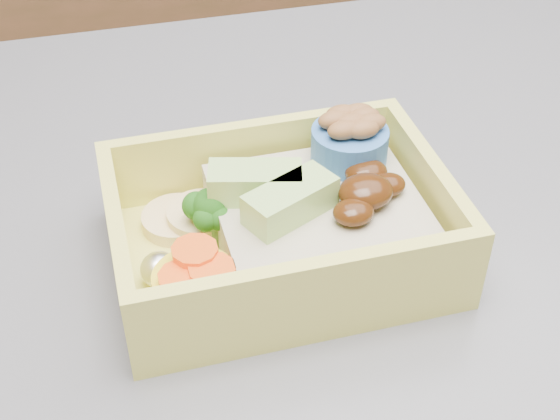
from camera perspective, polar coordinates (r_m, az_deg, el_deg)
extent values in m
cube|color=brown|center=(1.75, -5.03, 12.50)|extent=(3.20, 0.60, 0.90)
cube|color=#E0DA5C|center=(0.46, 0.00, -3.15)|extent=(0.19, 0.14, 0.01)
cube|color=#E0DA5C|center=(0.50, -1.98, 4.13)|extent=(0.19, 0.01, 0.05)
cube|color=#E0DA5C|center=(0.40, 2.46, -6.30)|extent=(0.19, 0.01, 0.05)
cube|color=#E0DA5C|center=(0.47, 10.76, 1.35)|extent=(0.01, 0.12, 0.05)
cube|color=#E0DA5C|center=(0.44, -11.67, -2.54)|extent=(0.01, 0.12, 0.05)
cube|color=gray|center=(0.46, 2.84, -0.85)|extent=(0.12, 0.11, 0.03)
ellipsoid|color=#371A08|center=(0.44, 6.29, 1.34)|extent=(0.03, 0.03, 0.02)
ellipsoid|color=#371A08|center=(0.46, 6.32, 2.74)|extent=(0.03, 0.02, 0.01)
ellipsoid|color=#371A08|center=(0.43, 5.39, -0.16)|extent=(0.02, 0.02, 0.01)
ellipsoid|color=#371A08|center=(0.45, 7.87, 1.86)|extent=(0.02, 0.02, 0.01)
cube|color=#A9D771|center=(0.43, 0.77, 0.66)|extent=(0.06, 0.04, 0.02)
cube|color=#A9D771|center=(0.44, -1.83, 2.00)|extent=(0.06, 0.04, 0.02)
cylinder|color=#689A53|center=(0.46, -4.96, -1.58)|extent=(0.01, 0.01, 0.02)
sphere|color=#1F5C15|center=(0.45, -5.10, 0.27)|extent=(0.02, 0.02, 0.02)
sphere|color=#1F5C15|center=(0.45, -4.14, 0.57)|extent=(0.02, 0.02, 0.02)
sphere|color=#1F5C15|center=(0.45, -6.14, 0.31)|extent=(0.02, 0.02, 0.02)
sphere|color=#1F5C15|center=(0.44, -4.48, -0.57)|extent=(0.01, 0.01, 0.01)
sphere|color=#1F5C15|center=(0.44, -5.45, -0.64)|extent=(0.01, 0.01, 0.01)
sphere|color=#1F5C15|center=(0.46, -5.31, 0.69)|extent=(0.01, 0.01, 0.01)
cylinder|color=yellow|center=(0.42, -6.13, -5.80)|extent=(0.05, 0.05, 0.02)
cylinder|color=#FF5815|center=(0.42, -6.33, -4.26)|extent=(0.03, 0.03, 0.00)
cylinder|color=#FF5815|center=(0.41, -7.19, -4.92)|extent=(0.03, 0.03, 0.00)
cylinder|color=#FF5815|center=(0.41, -4.98, -4.42)|extent=(0.03, 0.03, 0.00)
cylinder|color=#FF5815|center=(0.42, -6.26, -2.99)|extent=(0.03, 0.03, 0.00)
cylinder|color=tan|center=(0.48, -7.56, -0.71)|extent=(0.04, 0.04, 0.01)
cylinder|color=tan|center=(0.47, -5.71, -0.40)|extent=(0.04, 0.04, 0.01)
ellipsoid|color=white|center=(0.48, -3.82, 1.12)|extent=(0.02, 0.02, 0.02)
ellipsoid|color=white|center=(0.44, -8.82, -4.32)|extent=(0.02, 0.02, 0.02)
cylinder|color=#356CB6|center=(0.48, 5.10, 4.76)|extent=(0.05, 0.05, 0.02)
ellipsoid|color=brown|center=(0.47, 5.21, 6.38)|extent=(0.02, 0.01, 0.01)
ellipsoid|color=brown|center=(0.47, 6.14, 6.81)|extent=(0.02, 0.01, 0.01)
ellipsoid|color=brown|center=(0.47, 4.01, 6.59)|extent=(0.02, 0.01, 0.01)
ellipsoid|color=brown|center=(0.46, 6.06, 5.89)|extent=(0.02, 0.01, 0.01)
ellipsoid|color=brown|center=(0.46, 4.72, 5.85)|extent=(0.02, 0.01, 0.01)
ellipsoid|color=brown|center=(0.47, 6.58, 6.35)|extent=(0.02, 0.01, 0.01)
ellipsoid|color=brown|center=(0.47, 4.54, 7.03)|extent=(0.02, 0.01, 0.01)
ellipsoid|color=brown|center=(0.48, 5.68, 7.11)|extent=(0.02, 0.01, 0.01)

